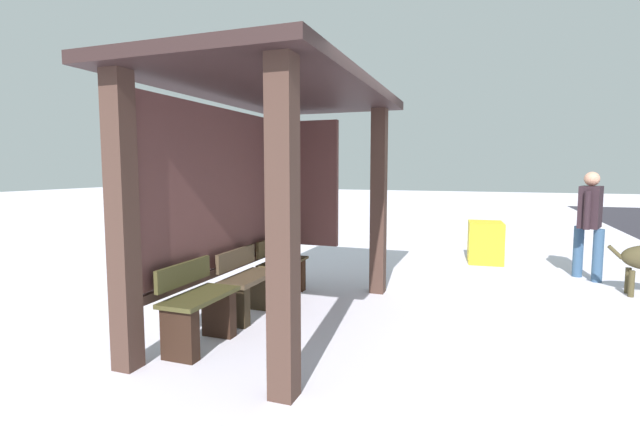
% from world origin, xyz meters
% --- Properties ---
extents(ground_plane, '(60.00, 60.00, 0.00)m').
position_xyz_m(ground_plane, '(0.00, 0.00, 0.00)').
color(ground_plane, white).
extents(bus_shelter, '(3.45, 1.90, 2.48)m').
position_xyz_m(bus_shelter, '(0.10, 0.20, 1.82)').
color(bus_shelter, '#422D25').
rests_on(bus_shelter, ground).
extents(bench_left_inside, '(0.80, 0.37, 0.77)m').
position_xyz_m(bench_left_inside, '(-0.90, 0.41, 0.33)').
color(bench_left_inside, '#423E20').
rests_on(bench_left_inside, ground).
extents(bench_center_inside, '(0.80, 0.34, 0.74)m').
position_xyz_m(bench_center_inside, '(0.00, 0.41, 0.33)').
color(bench_center_inside, '#4F3E2C').
rests_on(bench_center_inside, ground).
extents(bench_right_inside, '(0.80, 0.38, 0.73)m').
position_xyz_m(bench_right_inside, '(0.90, 0.42, 0.31)').
color(bench_right_inside, '#493A23').
rests_on(bench_right_inside, ground).
extents(person_walking, '(0.63, 0.39, 1.57)m').
position_xyz_m(person_walking, '(3.23, -3.42, 0.92)').
color(person_walking, black).
rests_on(person_walking, ground).
extents(grit_bin, '(0.74, 0.61, 0.70)m').
position_xyz_m(grit_bin, '(4.02, -2.01, 0.35)').
color(grit_bin, yellow).
rests_on(grit_bin, ground).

